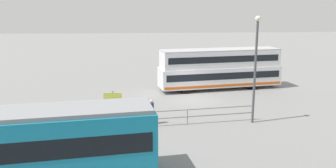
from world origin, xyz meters
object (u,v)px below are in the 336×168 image
double_decker_bus (220,69)px  street_lamp (256,62)px  tram_yellow (16,147)px  pedestrian_near_railing (152,110)px  info_sign (113,102)px

double_decker_bus → street_lamp: 10.43m
tram_yellow → pedestrian_near_railing: (-6.22, -7.79, -0.79)m
tram_yellow → info_sign: 8.36m
street_lamp → double_decker_bus: bearing=-89.9°
pedestrian_near_railing → double_decker_bus: bearing=-124.9°
double_decker_bus → tram_yellow: size_ratio=0.97×
double_decker_bus → street_lamp: size_ratio=1.67×
pedestrian_near_railing → street_lamp: 7.68m
tram_yellow → pedestrian_near_railing: tram_yellow is taller
tram_yellow → street_lamp: bearing=-150.2°
double_decker_bus → tram_yellow: (13.17, 17.74, -0.22)m
double_decker_bus → info_sign: 13.97m
info_sign → street_lamp: street_lamp is taller
pedestrian_near_railing → street_lamp: street_lamp is taller
double_decker_bus → info_sign: size_ratio=5.02×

